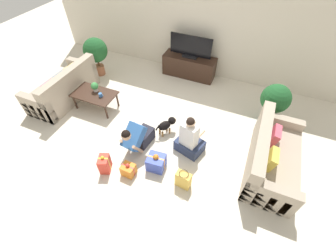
% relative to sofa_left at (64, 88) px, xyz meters
% --- Properties ---
extents(ground_plane, '(16.00, 16.00, 0.00)m').
position_rel_sofa_left_xyz_m(ground_plane, '(2.43, -0.15, -0.31)').
color(ground_plane, beige).
extents(wall_back, '(8.40, 0.06, 2.60)m').
position_rel_sofa_left_xyz_m(wall_back, '(2.43, 2.48, 0.99)').
color(wall_back, beige).
rests_on(wall_back, ground_plane).
extents(sofa_left, '(0.83, 1.78, 0.84)m').
position_rel_sofa_left_xyz_m(sofa_left, '(0.00, 0.00, 0.00)').
color(sofa_left, tan).
rests_on(sofa_left, ground_plane).
extents(sofa_right, '(0.83, 1.78, 0.84)m').
position_rel_sofa_left_xyz_m(sofa_right, '(4.87, -0.16, -0.00)').
color(sofa_right, tan).
rests_on(sofa_right, ground_plane).
extents(coffee_table, '(0.99, 0.59, 0.41)m').
position_rel_sofa_left_xyz_m(coffee_table, '(0.91, 0.01, 0.06)').
color(coffee_table, '#382319').
rests_on(coffee_table, ground_plane).
extents(tv_console, '(1.42, 0.48, 0.57)m').
position_rel_sofa_left_xyz_m(tv_console, '(2.48, 2.17, -0.02)').
color(tv_console, '#382319').
rests_on(tv_console, ground_plane).
extents(tv, '(1.12, 0.20, 0.58)m').
position_rel_sofa_left_xyz_m(tv, '(2.48, 2.17, 0.52)').
color(tv, black).
rests_on(tv, tv_console).
extents(potted_plant_corner_left, '(0.63, 0.63, 1.05)m').
position_rel_sofa_left_xyz_m(potted_plant_corner_left, '(0.15, 1.24, 0.39)').
color(potted_plant_corner_left, '#A36042').
rests_on(potted_plant_corner_left, ground_plane).
extents(potted_plant_corner_right, '(0.60, 0.60, 0.99)m').
position_rel_sofa_left_xyz_m(potted_plant_corner_right, '(4.72, 1.08, 0.35)').
color(potted_plant_corner_right, '#336B84').
rests_on(potted_plant_corner_right, ground_plane).
extents(person_kneeling, '(0.41, 0.80, 0.77)m').
position_rel_sofa_left_xyz_m(person_kneeling, '(2.41, -0.70, 0.02)').
color(person_kneeling, '#23232D').
rests_on(person_kneeling, ground_plane).
extents(person_sitting, '(0.61, 0.57, 0.93)m').
position_rel_sofa_left_xyz_m(person_sitting, '(3.38, -0.36, 0.02)').
color(person_sitting, '#283351').
rests_on(person_sitting, ground_plane).
extents(dog, '(0.34, 0.44, 0.36)m').
position_rel_sofa_left_xyz_m(dog, '(2.78, -0.08, -0.07)').
color(dog, black).
rests_on(dog, ground_plane).
extents(gift_box_a, '(0.35, 0.33, 0.37)m').
position_rel_sofa_left_xyz_m(gift_box_a, '(2.95, -0.98, -0.15)').
color(gift_box_a, '#3D51BC').
rests_on(gift_box_a, ground_plane).
extents(gift_box_b, '(0.24, 0.22, 0.30)m').
position_rel_sofa_left_xyz_m(gift_box_b, '(2.54, -1.31, -0.19)').
color(gift_box_b, orange).
rests_on(gift_box_b, ground_plane).
extents(gift_box_c, '(0.26, 0.30, 0.41)m').
position_rel_sofa_left_xyz_m(gift_box_c, '(2.10, -1.40, -0.13)').
color(gift_box_c, red).
rests_on(gift_box_c, ground_plane).
extents(gift_bag_a, '(0.28, 0.18, 0.37)m').
position_rel_sofa_left_xyz_m(gift_bag_a, '(3.54, -1.14, -0.13)').
color(gift_bag_a, '#E5B74C').
rests_on(gift_bag_a, ground_plane).
extents(mug, '(0.12, 0.08, 0.09)m').
position_rel_sofa_left_xyz_m(mug, '(1.12, -0.02, 0.15)').
color(mug, '#386BAD').
rests_on(mug, coffee_table).
extents(tabletop_plant, '(0.17, 0.17, 0.22)m').
position_rel_sofa_left_xyz_m(tabletop_plant, '(0.88, 0.11, 0.23)').
color(tabletop_plant, beige).
rests_on(tabletop_plant, coffee_table).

